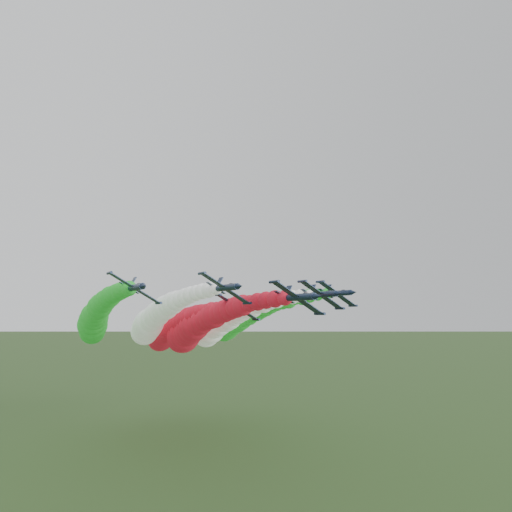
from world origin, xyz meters
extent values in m
cylinder|color=#121E36|center=(-2.18, -10.96, 37.80)|extent=(1.61, 9.66, 1.61)
cone|color=#121E36|center=(-2.18, -16.65, 37.80)|extent=(1.46, 1.93, 1.46)
cone|color=black|center=(-2.18, -5.70, 37.80)|extent=(1.46, 0.97, 1.46)
ellipsoid|color=black|center=(-1.97, -13.10, 38.17)|extent=(1.08, 2.02, 1.00)
cube|color=#121E36|center=(-2.26, -11.17, 37.66)|extent=(9.01, 2.04, 5.22)
cylinder|color=#121E36|center=(-6.74, -11.17, 40.21)|extent=(0.64, 2.79, 0.64)
cylinder|color=#121E36|center=(2.21, -11.17, 35.10)|extent=(0.64, 2.79, 0.64)
cube|color=#121E36|center=(-1.57, -6.88, 38.87)|extent=(1.35, 1.61, 2.22)
cube|color=#121E36|center=(-2.10, -6.88, 37.94)|extent=(3.59, 1.18, 2.12)
sphere|color=#AE1323|center=(-2.18, -7.20, 37.80)|extent=(2.68, 2.68, 2.68)
sphere|color=#AE1323|center=(-2.17, -3.95, 37.72)|extent=(3.12, 3.12, 3.12)
sphere|color=#AE1323|center=(-2.12, -0.70, 37.57)|extent=(3.21, 3.21, 3.21)
sphere|color=#AE1323|center=(-2.03, 2.55, 37.36)|extent=(3.39, 3.39, 3.39)
sphere|color=#AE1323|center=(-1.92, 5.80, 37.10)|extent=(3.31, 3.31, 3.31)
sphere|color=#AE1323|center=(-1.77, 9.04, 36.79)|extent=(4.29, 4.29, 4.29)
sphere|color=#AE1323|center=(-1.59, 12.29, 36.45)|extent=(4.48, 4.48, 4.48)
sphere|color=#AE1323|center=(-1.38, 15.54, 36.08)|extent=(4.65, 4.65, 4.65)
sphere|color=#AE1323|center=(-1.13, 18.79, 35.67)|extent=(4.94, 4.94, 4.94)
sphere|color=#AE1323|center=(-0.85, 22.04, 35.23)|extent=(4.86, 4.86, 4.86)
sphere|color=#AE1323|center=(-0.54, 25.29, 34.75)|extent=(5.85, 5.85, 5.85)
sphere|color=#AE1323|center=(-0.19, 28.54, 34.25)|extent=(5.59, 5.59, 5.59)
sphere|color=#AE1323|center=(0.18, 31.79, 33.72)|extent=(5.36, 5.36, 5.36)
sphere|color=#AE1323|center=(0.59, 35.04, 33.16)|extent=(6.03, 6.03, 6.03)
sphere|color=#AE1323|center=(1.04, 38.29, 32.58)|extent=(5.98, 5.98, 5.98)
sphere|color=#AE1323|center=(1.52, 41.54, 31.97)|extent=(7.27, 7.27, 7.27)
sphere|color=#AE1323|center=(2.02, 44.78, 31.34)|extent=(7.63, 7.63, 7.63)
sphere|color=#AE1323|center=(2.57, 48.03, 30.68)|extent=(7.80, 7.80, 7.80)
sphere|color=#AE1323|center=(3.14, 51.28, 30.00)|extent=(7.74, 7.74, 7.74)
sphere|color=#AE1323|center=(3.75, 54.53, 29.29)|extent=(8.95, 8.95, 8.95)
sphere|color=#AE1323|center=(4.39, 57.78, 28.56)|extent=(9.33, 9.33, 9.33)
sphere|color=#AE1323|center=(5.07, 61.03, 27.81)|extent=(8.29, 8.29, 8.29)
cylinder|color=#121E36|center=(-9.84, 0.60, 39.71)|extent=(1.61, 9.66, 1.61)
cone|color=#121E36|center=(-9.84, -5.09, 39.71)|extent=(1.46, 1.93, 1.46)
cone|color=black|center=(-9.84, 5.85, 39.71)|extent=(1.46, 0.97, 1.46)
ellipsoid|color=black|center=(-9.62, -1.55, 40.08)|extent=(1.08, 2.02, 1.00)
cube|color=#121E36|center=(-9.92, 0.38, 39.57)|extent=(9.01, 2.04, 5.22)
cylinder|color=#121E36|center=(-14.39, 0.38, 42.12)|extent=(0.64, 2.79, 0.64)
cylinder|color=#121E36|center=(-5.44, 0.38, 37.01)|extent=(0.64, 2.79, 0.64)
cube|color=#121E36|center=(-9.22, 4.67, 40.78)|extent=(1.35, 1.61, 2.22)
cube|color=#121E36|center=(-9.76, 4.67, 39.84)|extent=(3.59, 1.18, 2.12)
sphere|color=white|center=(-9.84, 4.35, 39.71)|extent=(2.25, 2.25, 2.25)
sphere|color=white|center=(-9.82, 7.60, 39.63)|extent=(3.06, 3.06, 3.06)
sphere|color=white|center=(-9.77, 10.85, 39.47)|extent=(3.14, 3.14, 3.14)
sphere|color=white|center=(-9.69, 14.10, 39.26)|extent=(3.25, 3.25, 3.25)
sphere|color=white|center=(-9.57, 17.35, 39.00)|extent=(3.54, 3.54, 3.54)
sphere|color=white|center=(-9.42, 20.60, 38.70)|extent=(3.82, 3.82, 3.82)
sphere|color=white|center=(-9.24, 23.85, 38.36)|extent=(3.95, 3.95, 3.95)
sphere|color=white|center=(-9.03, 27.09, 37.98)|extent=(4.64, 4.64, 4.64)
sphere|color=white|center=(-8.78, 30.34, 37.57)|extent=(5.23, 5.23, 5.23)
sphere|color=white|center=(-8.50, 33.59, 37.13)|extent=(5.23, 5.23, 5.23)
sphere|color=white|center=(-8.19, 36.84, 36.66)|extent=(5.94, 5.94, 5.94)
sphere|color=white|center=(-7.85, 40.09, 36.16)|extent=(5.82, 5.82, 5.82)
sphere|color=white|center=(-7.47, 43.34, 35.63)|extent=(5.90, 5.90, 5.90)
sphere|color=white|center=(-7.06, 46.59, 35.07)|extent=(6.45, 6.45, 6.45)
sphere|color=white|center=(-6.61, 49.84, 34.49)|extent=(6.10, 6.10, 6.10)
sphere|color=white|center=(-6.14, 53.09, 33.88)|extent=(6.74, 6.74, 6.74)
sphere|color=white|center=(-5.63, 56.34, 33.24)|extent=(6.45, 6.45, 6.45)
sphere|color=white|center=(-5.09, 59.59, 32.58)|extent=(8.12, 8.12, 8.12)
sphere|color=white|center=(-4.51, 62.83, 31.90)|extent=(8.43, 8.43, 8.43)
sphere|color=white|center=(-3.90, 66.08, 31.20)|extent=(8.50, 8.50, 8.50)
sphere|color=white|center=(-3.26, 69.33, 30.47)|extent=(7.50, 7.50, 7.50)
sphere|color=white|center=(-2.59, 72.58, 29.72)|extent=(8.35, 8.35, 8.35)
cylinder|color=#121E36|center=(10.26, -0.83, 38.85)|extent=(1.61, 9.66, 1.61)
cone|color=#121E36|center=(10.26, -6.52, 38.85)|extent=(1.46, 1.93, 1.46)
cone|color=black|center=(10.26, 4.42, 38.85)|extent=(1.46, 0.97, 1.46)
ellipsoid|color=black|center=(10.47, -2.98, 39.22)|extent=(1.08, 2.02, 1.00)
cube|color=#121E36|center=(10.18, -1.05, 38.71)|extent=(9.01, 2.04, 5.22)
cylinder|color=#121E36|center=(5.71, -1.05, 41.26)|extent=(0.64, 2.79, 0.64)
cylinder|color=#121E36|center=(14.65, -1.05, 36.15)|extent=(0.64, 2.79, 0.64)
cube|color=#121E36|center=(10.87, 3.24, 39.92)|extent=(1.35, 1.61, 2.22)
cube|color=#121E36|center=(10.34, 3.24, 38.99)|extent=(3.59, 1.18, 2.12)
sphere|color=white|center=(10.26, 2.92, 38.85)|extent=(2.23, 2.23, 2.23)
sphere|color=white|center=(10.28, 6.17, 38.77)|extent=(2.91, 2.91, 2.91)
sphere|color=white|center=(10.33, 9.42, 38.61)|extent=(3.02, 3.02, 3.02)
sphere|color=white|center=(10.41, 12.67, 38.40)|extent=(3.17, 3.17, 3.17)
sphere|color=white|center=(10.52, 15.92, 38.14)|extent=(3.65, 3.65, 3.65)
sphere|color=white|center=(10.67, 19.17, 37.84)|extent=(3.64, 3.64, 3.64)
sphere|color=white|center=(10.85, 22.42, 37.50)|extent=(4.43, 4.43, 4.43)
sphere|color=white|center=(11.07, 25.66, 37.12)|extent=(4.02, 4.02, 4.02)
sphere|color=white|center=(11.31, 28.91, 36.71)|extent=(5.27, 5.27, 5.27)
sphere|color=white|center=(11.59, 32.16, 36.27)|extent=(4.82, 4.82, 4.82)
sphere|color=white|center=(11.90, 35.41, 35.80)|extent=(5.33, 5.33, 5.33)
sphere|color=white|center=(12.25, 38.66, 35.30)|extent=(5.71, 5.71, 5.71)
sphere|color=white|center=(12.63, 41.91, 34.77)|extent=(5.92, 5.92, 5.92)
sphere|color=white|center=(13.04, 45.16, 34.21)|extent=(7.02, 7.02, 7.02)
sphere|color=white|center=(13.48, 48.41, 33.63)|extent=(7.24, 7.24, 7.24)
sphere|color=white|center=(13.96, 51.66, 33.02)|extent=(6.25, 6.25, 6.25)
sphere|color=white|center=(14.47, 54.91, 32.38)|extent=(7.56, 7.56, 7.56)
sphere|color=white|center=(15.01, 58.16, 31.73)|extent=(7.76, 7.76, 7.76)
sphere|color=white|center=(15.58, 61.40, 31.04)|extent=(7.11, 7.11, 7.11)
sphere|color=white|center=(16.19, 64.65, 30.34)|extent=(8.89, 8.89, 8.89)
sphere|color=white|center=(16.83, 67.90, 29.61)|extent=(8.69, 8.69, 8.69)
sphere|color=white|center=(17.51, 71.15, 28.86)|extent=(9.02, 9.02, 9.02)
cylinder|color=#121E36|center=(-23.96, 8.18, 39.73)|extent=(1.61, 9.66, 1.61)
cone|color=#121E36|center=(-23.96, 2.49, 39.73)|extent=(1.46, 1.93, 1.46)
cone|color=black|center=(-23.96, 13.44, 39.73)|extent=(1.46, 0.97, 1.46)
ellipsoid|color=black|center=(-23.75, 6.03, 40.10)|extent=(1.08, 2.02, 1.00)
cube|color=#121E36|center=(-24.04, 7.96, 39.59)|extent=(9.01, 2.04, 5.22)
cylinder|color=#121E36|center=(-28.51, 7.96, 42.14)|extent=(0.64, 2.79, 0.64)
cylinder|color=#121E36|center=(-19.56, 7.96, 37.04)|extent=(0.64, 2.79, 0.64)
cube|color=#121E36|center=(-23.35, 12.26, 40.80)|extent=(1.35, 1.61, 2.22)
cube|color=#121E36|center=(-23.88, 12.26, 39.87)|extent=(3.59, 1.18, 2.12)
sphere|color=green|center=(-23.96, 11.93, 39.73)|extent=(2.87, 2.87, 2.87)
sphere|color=green|center=(-23.94, 15.18, 39.65)|extent=(3.20, 3.20, 3.20)
sphere|color=green|center=(-23.89, 18.43, 39.50)|extent=(3.52, 3.52, 3.52)
sphere|color=green|center=(-23.81, 21.68, 39.29)|extent=(3.70, 3.70, 3.70)
sphere|color=green|center=(-23.70, 24.93, 39.03)|extent=(3.84, 3.84, 3.84)
sphere|color=green|center=(-23.55, 28.18, 38.72)|extent=(4.48, 4.48, 4.48)
sphere|color=green|center=(-23.37, 31.43, 38.38)|extent=(4.37, 4.37, 4.37)
sphere|color=green|center=(-23.15, 34.68, 38.01)|extent=(4.93, 4.93, 4.93)
sphere|color=green|center=(-22.91, 37.93, 37.60)|extent=(4.81, 4.81, 4.81)
sphere|color=green|center=(-22.63, 41.17, 37.16)|extent=(5.61, 5.61, 5.61)
sphere|color=green|center=(-22.32, 44.42, 36.68)|extent=(5.85, 5.85, 5.85)
sphere|color=green|center=(-21.97, 47.67, 36.18)|extent=(5.18, 5.18, 5.18)
sphere|color=green|center=(-21.59, 50.92, 35.65)|extent=(5.65, 5.65, 5.65)
sphere|color=green|center=(-21.18, 54.17, 35.09)|extent=(6.41, 6.41, 6.41)
sphere|color=green|center=(-20.74, 57.42, 34.51)|extent=(7.25, 7.25, 7.25)
sphere|color=green|center=(-20.26, 60.67, 33.90)|extent=(6.15, 6.15, 6.15)
sphere|color=green|center=(-19.75, 63.92, 33.27)|extent=(7.88, 7.88, 7.88)
sphere|color=green|center=(-19.21, 67.17, 32.61)|extent=(7.06, 7.06, 7.06)
sphere|color=green|center=(-18.63, 70.42, 31.93)|extent=(8.53, 8.53, 8.53)
sphere|color=green|center=(-18.03, 73.66, 31.22)|extent=(7.45, 7.45, 7.45)
sphere|color=green|center=(-17.38, 76.91, 30.49)|extent=(7.64, 7.64, 7.64)
sphere|color=green|center=(-16.71, 80.16, 29.74)|extent=(7.76, 7.76, 7.76)
cylinder|color=#121E36|center=(20.68, 7.48, 39.58)|extent=(1.61, 9.66, 1.61)
cone|color=#121E36|center=(20.68, 1.79, 39.58)|extent=(1.46, 1.93, 1.46)
cone|color=black|center=(20.68, 12.74, 39.58)|extent=(1.46, 0.97, 1.46)
ellipsoid|color=black|center=(20.89, 5.33, 39.95)|extent=(1.08, 2.02, 1.00)
cube|color=#121E36|center=(20.60, 7.26, 39.44)|extent=(9.01, 2.04, 5.22)
cylinder|color=#121E36|center=(16.13, 7.26, 42.00)|extent=(0.64, 2.79, 0.64)
cylinder|color=#121E36|center=(25.07, 7.26, 36.89)|extent=(0.64, 2.79, 0.64)
cube|color=#121E36|center=(21.29, 11.55, 40.65)|extent=(1.35, 1.61, 2.22)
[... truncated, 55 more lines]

